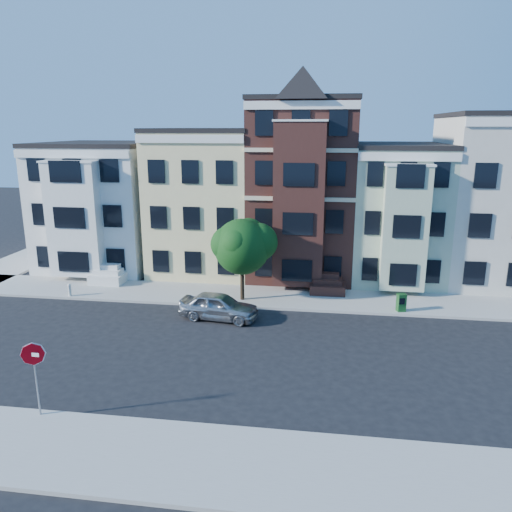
% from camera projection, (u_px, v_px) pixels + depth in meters
% --- Properties ---
extents(ground, '(120.00, 120.00, 0.00)m').
position_uv_depth(ground, '(284.00, 357.00, 23.24)').
color(ground, black).
extents(far_sidewalk, '(60.00, 4.00, 0.15)m').
position_uv_depth(far_sidewalk, '(295.00, 298.00, 30.89)').
color(far_sidewalk, '#9E9B93').
rests_on(far_sidewalk, ground).
extents(near_sidewalk, '(60.00, 4.00, 0.15)m').
position_uv_depth(near_sidewalk, '(262.00, 468.00, 15.55)').
color(near_sidewalk, '#9E9B93').
rests_on(near_sidewalk, ground).
extents(house_white, '(8.00, 9.00, 9.00)m').
position_uv_depth(house_white, '(106.00, 206.00, 38.06)').
color(house_white, silver).
rests_on(house_white, ground).
extents(house_yellow, '(7.00, 9.00, 10.00)m').
position_uv_depth(house_yellow, '(208.00, 202.00, 36.84)').
color(house_yellow, beige).
rests_on(house_yellow, ground).
extents(house_brown, '(7.00, 9.00, 12.00)m').
position_uv_depth(house_brown, '(303.00, 190.00, 35.63)').
color(house_brown, '#371A14').
rests_on(house_brown, ground).
extents(house_green, '(6.00, 9.00, 9.00)m').
position_uv_depth(house_green, '(395.00, 213.00, 35.11)').
color(house_green, '#A6B899').
rests_on(house_green, ground).
extents(house_cream, '(8.00, 9.00, 11.00)m').
position_uv_depth(house_cream, '(502.00, 201.00, 33.90)').
color(house_cream, beige).
rests_on(house_cream, ground).
extents(street_tree, '(6.93, 6.93, 6.16)m').
position_uv_depth(street_tree, '(242.00, 250.00, 29.75)').
color(street_tree, '#104510').
rests_on(street_tree, far_sidewalk).
extents(parked_car, '(4.60, 2.35, 1.50)m').
position_uv_depth(parked_car, '(219.00, 306.00, 27.64)').
color(parked_car, '#9EA1A6').
rests_on(parked_car, ground).
extents(newspaper_box, '(0.55, 0.52, 1.03)m').
position_uv_depth(newspaper_box, '(401.00, 303.00, 28.45)').
color(newspaper_box, '#1A501F').
rests_on(newspaper_box, far_sidewalk).
extents(fire_hydrant, '(0.24, 0.24, 0.63)m').
position_uv_depth(fire_hydrant, '(70.00, 291.00, 31.07)').
color(fire_hydrant, beige).
rests_on(fire_hydrant, far_sidewalk).
extents(stop_sign, '(0.88, 0.13, 3.21)m').
position_uv_depth(stop_sign, '(36.00, 374.00, 17.92)').
color(stop_sign, '#B6010B').
rests_on(stop_sign, near_sidewalk).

